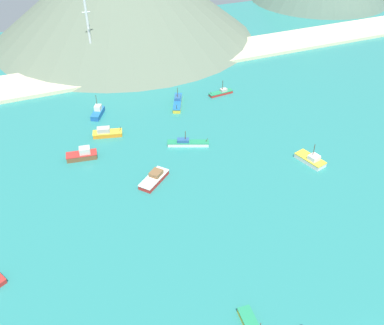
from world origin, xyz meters
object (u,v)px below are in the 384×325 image
Objects in this scene: fishing_boat_3 at (154,178)px; radio_tower at (89,36)px; fishing_boat_1 at (178,102)px; fishing_boat_6 at (82,155)px; fishing_boat_12 at (187,143)px; fishing_boat_9 at (98,112)px; fishing_boat_0 at (221,93)px; fishing_boat_5 at (311,159)px; fishing_boat_8 at (107,133)px.

radio_tower is (0.37, 63.66, 11.85)m from fishing_boat_3.
fishing_boat_6 is at bearing -152.47° from fishing_boat_1.
fishing_boat_3 is 0.34× the size of radio_tower.
fishing_boat_12 reaches higher than fishing_boat_6.
fishing_boat_3 is at bearing -139.83° from fishing_boat_12.
fishing_boat_9 reaches higher than fishing_boat_3.
fishing_boat_1 is 38.44m from radio_tower.
radio_tower is at bearing 136.38° from fishing_boat_0.
fishing_boat_6 is at bearing 169.60° from fishing_boat_12.
fishing_boat_12 reaches higher than fishing_boat_3.
fishing_boat_5 is (4.14, -40.47, 0.24)m from fishing_boat_0.
radio_tower reaches higher than fishing_boat_12.
radio_tower reaches higher than fishing_boat_5.
fishing_boat_8 is 21.85m from fishing_boat_12.
radio_tower reaches higher than fishing_boat_9.
radio_tower is at bearing 117.18° from fishing_boat_5.
fishing_boat_1 is 1.25× the size of fishing_boat_3.
fishing_boat_3 is 1.05× the size of fishing_boat_8.
fishing_boat_9 is (0.29, 11.49, 0.07)m from fishing_boat_8.
fishing_boat_8 is at bearing 143.86° from fishing_boat_5.
fishing_boat_1 reaches higher than fishing_boat_8.
fishing_boat_12 is at bearing -77.06° from radio_tower.
fishing_boat_8 is 0.33× the size of radio_tower.
fishing_boat_12 is (-5.56, -21.08, -0.12)m from fishing_boat_1.
fishing_boat_5 is (37.09, -7.86, 0.07)m from fishing_boat_3.
fishing_boat_3 is 1.06× the size of fishing_boat_5.
fishing_boat_9 is (-23.18, 2.93, 0.19)m from fishing_boat_1.
fishing_boat_1 is at bearing 115.63° from fishing_boat_5.
fishing_boat_8 is at bearing 44.65° from fishing_boat_6.
fishing_boat_1 is at bearing 60.24° from fishing_boat_3.
fishing_boat_1 is 1.32× the size of fishing_boat_8.
radio_tower is at bearing 81.98° from fishing_boat_8.
fishing_boat_1 is 23.36m from fishing_boat_9.
fishing_boat_6 is (-31.35, -16.34, 0.26)m from fishing_boat_1.
radio_tower is at bearing 119.04° from fishing_boat_1.
fishing_boat_1 is 35.36m from fishing_boat_6.
fishing_boat_6 reaches higher than fishing_boat_8.
radio_tower reaches higher than fishing_boat_6.
radio_tower is (-36.72, 71.52, 11.78)m from fishing_boat_5.
fishing_boat_9 is 29.78m from fishing_boat_12.
fishing_boat_0 is 46.59m from radio_tower.
fishing_boat_3 is 16.44m from fishing_boat_12.
fishing_boat_9 is at bearing 176.98° from fishing_boat_0.
fishing_boat_6 is (-13.23, 15.34, 0.28)m from fishing_boat_3.
fishing_boat_3 is at bearing -119.76° from fishing_boat_1.
fishing_boat_12 is 0.43× the size of radio_tower.
fishing_boat_0 is 1.14× the size of fishing_boat_9.
fishing_boat_12 is at bearing -53.73° from fishing_boat_9.
fishing_boat_12 reaches higher than fishing_boat_8.
fishing_boat_6 is 0.73× the size of fishing_boat_12.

